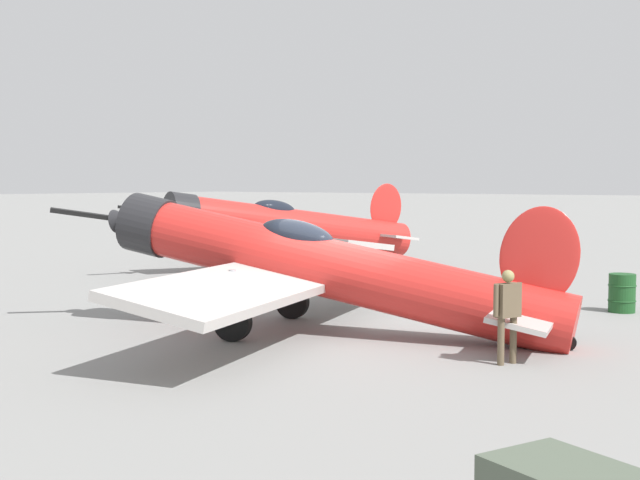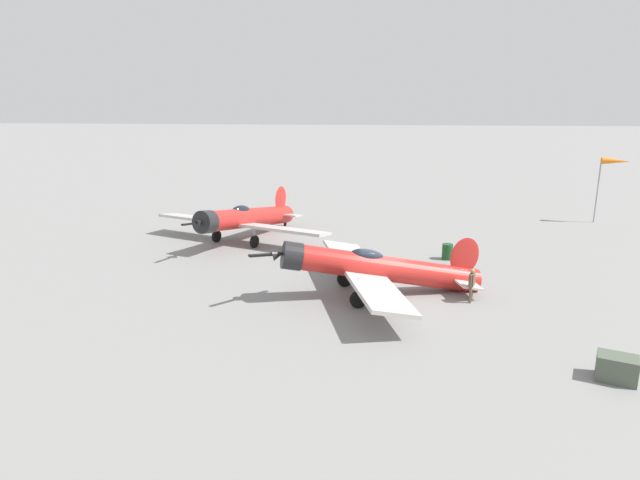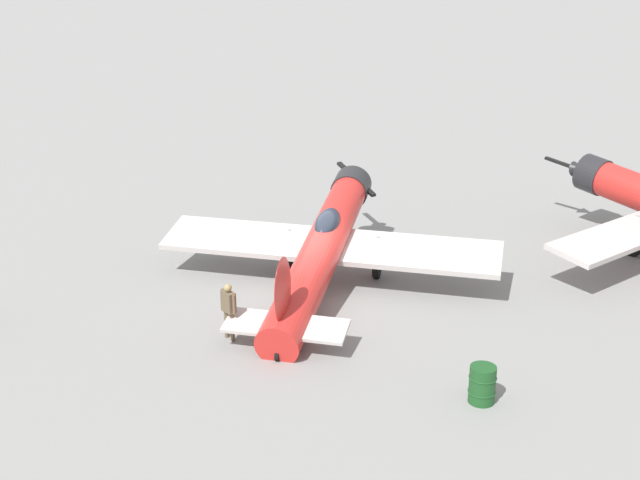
{
  "view_description": "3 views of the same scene",
  "coord_description": "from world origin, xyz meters",
  "views": [
    {
      "loc": [
        -14.12,
        -10.28,
        3.18
      ],
      "look_at": [
        4.23,
        3.76,
        1.6
      ],
      "focal_mm": 47.17,
      "sensor_mm": 36.0,
      "label": 1
    },
    {
      "loc": [
        -25.49,
        0.27,
        9.3
      ],
      "look_at": [
        4.23,
        3.76,
        1.6
      ],
      "focal_mm": 30.31,
      "sensor_mm": 36.0,
      "label": 2
    },
    {
      "loc": [
        11.87,
        -20.44,
        10.24
      ],
      "look_at": [
        0.0,
        0.0,
        1.8
      ],
      "focal_mm": 45.4,
      "sensor_mm": 36.0,
      "label": 3
    }
  ],
  "objects": [
    {
      "name": "fuel_drum",
      "position": [
        6.66,
        -3.73,
        0.47
      ],
      "size": [
        0.68,
        0.68,
        0.95
      ],
      "color": "#19471E",
      "rests_on": "ground_plane"
    },
    {
      "name": "ground_crew_mechanic",
      "position": [
        -0.58,
        -4.05,
        1.01
      ],
      "size": [
        0.61,
        0.37,
        1.66
      ],
      "rotation": [
        0.0,
        0.0,
        1.21
      ],
      "color": "brown",
      "rests_on": "ground_plane"
    },
    {
      "name": "ground_plane",
      "position": [
        0.0,
        0.0,
        0.0
      ],
      "size": [
        400.0,
        400.0,
        0.0
      ],
      "primitive_type": "plane",
      "color": "gray"
    },
    {
      "name": "windsock_mast",
      "position": [
        18.42,
        -17.36,
        4.7
      ],
      "size": [
        0.9,
        2.11,
        5.15
      ],
      "color": "gray",
      "rests_on": "ground_plane"
    },
    {
      "name": "airplane_foreground",
      "position": [
        -0.15,
        0.51,
        1.4
      ],
      "size": [
        11.24,
        11.07,
        3.12
      ],
      "rotation": [
        0.0,
        0.0,
        1.85
      ],
      "color": "red",
      "rests_on": "ground_plane"
    },
    {
      "name": "airplane_mid_apron",
      "position": [
        9.66,
        9.54,
        1.55
      ],
      "size": [
        11.19,
        12.76,
        3.24
      ],
      "rotation": [
        0.0,
        0.0,
        2.77
      ],
      "color": "red",
      "rests_on": "ground_plane"
    },
    {
      "name": "equipment_crate",
      "position": [
        -7.63,
        -7.87,
        0.45
      ],
      "size": [
        1.3,
        1.52,
        0.9
      ],
      "rotation": [
        0.0,
        0.0,
        1.21
      ],
      "color": "#4C5647",
      "rests_on": "ground_plane"
    }
  ]
}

